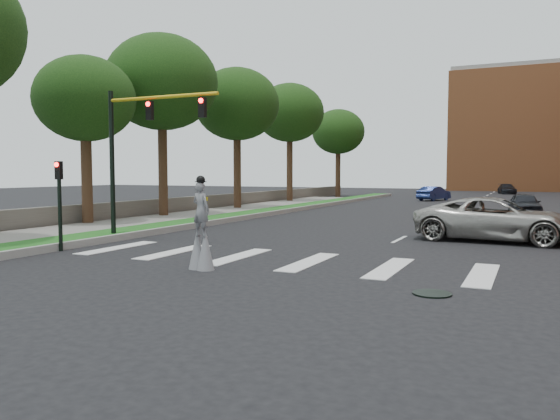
# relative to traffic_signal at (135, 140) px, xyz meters

# --- Properties ---
(ground_plane) EXTENTS (160.00, 160.00, 0.00)m
(ground_plane) POSITION_rel_traffic_signal_xyz_m (9.78, -3.00, -4.15)
(ground_plane) COLOR black
(ground_plane) RESTS_ON ground
(grass_median) EXTENTS (2.00, 60.00, 0.25)m
(grass_median) POSITION_rel_traffic_signal_xyz_m (-1.72, 17.00, -4.03)
(grass_median) COLOR #175318
(grass_median) RESTS_ON ground
(median_curb) EXTENTS (0.20, 60.00, 0.28)m
(median_curb) POSITION_rel_traffic_signal_xyz_m (-0.67, 17.00, -4.01)
(median_curb) COLOR gray
(median_curb) RESTS_ON ground
(sidewalk_left) EXTENTS (4.00, 60.00, 0.18)m
(sidewalk_left) POSITION_rel_traffic_signal_xyz_m (-4.72, 7.00, -4.06)
(sidewalk_left) COLOR slate
(sidewalk_left) RESTS_ON ground
(stone_wall) EXTENTS (0.50, 56.00, 1.10)m
(stone_wall) POSITION_rel_traffic_signal_xyz_m (-7.22, 19.00, -3.60)
(stone_wall) COLOR #565049
(stone_wall) RESTS_ON ground
(manhole) EXTENTS (0.90, 0.90, 0.04)m
(manhole) POSITION_rel_traffic_signal_xyz_m (12.78, -5.00, -4.13)
(manhole) COLOR black
(manhole) RESTS_ON ground
(building_backdrop) EXTENTS (26.00, 14.00, 18.00)m
(building_backdrop) POSITION_rel_traffic_signal_xyz_m (15.78, 75.00, 4.85)
(building_backdrop) COLOR #C6713E
(building_backdrop) RESTS_ON ground
(traffic_signal) EXTENTS (5.30, 0.23, 6.20)m
(traffic_signal) POSITION_rel_traffic_signal_xyz_m (0.00, 0.00, 0.00)
(traffic_signal) COLOR black
(traffic_signal) RESTS_ON ground
(secondary_signal) EXTENTS (0.25, 0.21, 3.23)m
(secondary_signal) POSITION_rel_traffic_signal_xyz_m (-0.52, -3.50, -2.20)
(secondary_signal) COLOR black
(secondary_signal) RESTS_ON ground
(stilt_performer) EXTENTS (0.83, 0.58, 2.74)m
(stilt_performer) POSITION_rel_traffic_signal_xyz_m (6.12, -4.50, -3.12)
(stilt_performer) COLOR #382416
(stilt_performer) RESTS_ON ground
(suv_crossing) EXTENTS (6.68, 3.46, 1.80)m
(suv_crossing) POSITION_rel_traffic_signal_xyz_m (13.52, 6.16, -3.25)
(suv_crossing) COLOR #A2A099
(suv_crossing) RESTS_ON ground
(car_near) EXTENTS (2.39, 4.53, 1.47)m
(car_near) POSITION_rel_traffic_signal_xyz_m (14.35, 21.30, -3.42)
(car_near) COLOR black
(car_near) RESTS_ON ground
(car_mid) EXTENTS (2.86, 4.54, 1.41)m
(car_mid) POSITION_rel_traffic_signal_xyz_m (5.87, 37.77, -3.44)
(car_mid) COLOR navy
(car_mid) RESTS_ON ground
(car_far) EXTENTS (2.71, 4.76, 1.30)m
(car_far) POSITION_rel_traffic_signal_xyz_m (11.71, 58.81, -3.50)
(car_far) COLOR black
(car_far) RESTS_ON ground
(tree_1) EXTENTS (5.21, 5.21, 8.86)m
(tree_1) POSITION_rel_traffic_signal_xyz_m (-6.41, 3.84, 2.44)
(tree_1) COLOR #382416
(tree_1) RESTS_ON ground
(tree_2) EXTENTS (6.83, 6.83, 11.20)m
(tree_2) POSITION_rel_traffic_signal_xyz_m (-5.88, 9.63, 4.11)
(tree_2) COLOR #382416
(tree_2) RESTS_ON ground
(tree_3) EXTENTS (6.30, 6.30, 10.53)m
(tree_3) POSITION_rel_traffic_signal_xyz_m (-5.25, 17.79, 3.66)
(tree_3) COLOR #382416
(tree_3) RESTS_ON ground
(tree_4) EXTENTS (6.34, 6.34, 11.00)m
(tree_4) POSITION_rel_traffic_signal_xyz_m (-5.77, 28.60, 4.10)
(tree_4) COLOR #382416
(tree_4) RESTS_ON ground
(tree_5) EXTENTS (5.91, 5.91, 9.89)m
(tree_5) POSITION_rel_traffic_signal_xyz_m (-5.30, 41.02, 3.18)
(tree_5) COLOR #382416
(tree_5) RESTS_ON ground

